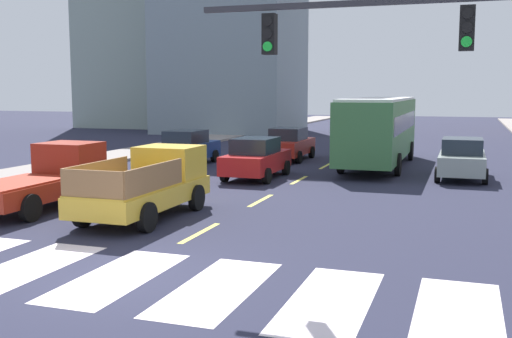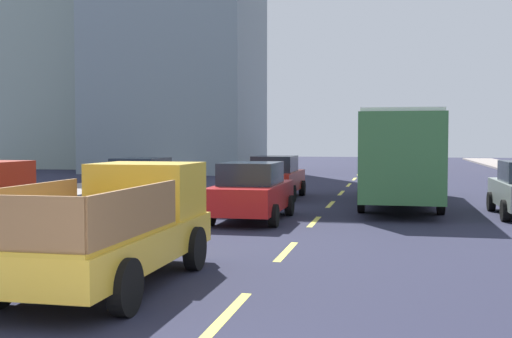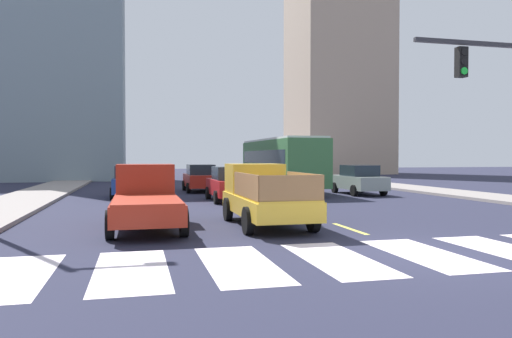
{
  "view_description": "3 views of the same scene",
  "coord_description": "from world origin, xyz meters",
  "px_view_note": "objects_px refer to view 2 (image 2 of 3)",
  "views": [
    {
      "loc": [
        6.45,
        -10.31,
        3.69
      ],
      "look_at": [
        0.52,
        7.0,
        1.34
      ],
      "focal_mm": 43.08,
      "sensor_mm": 36.0,
      "label": 1
    },
    {
      "loc": [
        2.2,
        -4.39,
        2.42
      ],
      "look_at": [
        -1.39,
        12.36,
        1.6
      ],
      "focal_mm": 44.8,
      "sensor_mm": 36.0,
      "label": 2
    },
    {
      "loc": [
        -6.34,
        -9.73,
        2.21
      ],
      "look_at": [
        0.08,
        16.36,
        1.53
      ],
      "focal_mm": 34.1,
      "sensor_mm": 36.0,
      "label": 3
    }
  ],
  "objects_px": {
    "pickup_stakebed": "(119,226)",
    "city_bus": "(400,151)",
    "sedan_near_right": "(252,191)",
    "sedan_far": "(275,177)",
    "sedan_mid": "(143,181)"
  },
  "relations": [
    {
      "from": "pickup_stakebed",
      "to": "city_bus",
      "type": "relative_size",
      "value": 0.48
    },
    {
      "from": "pickup_stakebed",
      "to": "sedan_near_right",
      "type": "distance_m",
      "value": 8.31
    },
    {
      "from": "pickup_stakebed",
      "to": "sedan_near_right",
      "type": "relative_size",
      "value": 1.18
    },
    {
      "from": "city_bus",
      "to": "sedan_near_right",
      "type": "height_order",
      "value": "city_bus"
    },
    {
      "from": "pickup_stakebed",
      "to": "sedan_near_right",
      "type": "bearing_deg",
      "value": 86.06
    },
    {
      "from": "sedan_near_right",
      "to": "sedan_far",
      "type": "bearing_deg",
      "value": 92.77
    },
    {
      "from": "pickup_stakebed",
      "to": "sedan_mid",
      "type": "xyz_separation_m",
      "value": [
        -4.35,
        11.71,
        -0.08
      ]
    },
    {
      "from": "city_bus",
      "to": "sedan_far",
      "type": "xyz_separation_m",
      "value": [
        -4.89,
        1.37,
        -1.09
      ]
    },
    {
      "from": "pickup_stakebed",
      "to": "city_bus",
      "type": "height_order",
      "value": "city_bus"
    },
    {
      "from": "sedan_mid",
      "to": "sedan_far",
      "type": "bearing_deg",
      "value": 40.53
    },
    {
      "from": "sedan_near_right",
      "to": "city_bus",
      "type": "bearing_deg",
      "value": 50.8
    },
    {
      "from": "sedan_far",
      "to": "pickup_stakebed",
      "type": "bearing_deg",
      "value": -91.71
    },
    {
      "from": "sedan_near_right",
      "to": "sedan_far",
      "type": "xyz_separation_m",
      "value": [
        -0.58,
        7.04,
        0.0
      ]
    },
    {
      "from": "city_bus",
      "to": "pickup_stakebed",
      "type": "bearing_deg",
      "value": -107.51
    },
    {
      "from": "city_bus",
      "to": "sedan_far",
      "type": "height_order",
      "value": "city_bus"
    }
  ]
}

